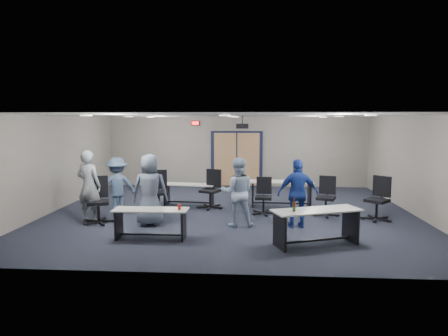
# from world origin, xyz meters

# --- Properties ---
(floor) EXTENTS (10.00, 10.00, 0.00)m
(floor) POSITION_xyz_m (0.00, 0.00, 0.00)
(floor) COLOR black
(floor) RESTS_ON ground
(back_wall) EXTENTS (10.00, 0.04, 2.70)m
(back_wall) POSITION_xyz_m (0.00, 4.50, 1.35)
(back_wall) COLOR gray
(back_wall) RESTS_ON floor
(front_wall) EXTENTS (10.00, 0.04, 2.70)m
(front_wall) POSITION_xyz_m (0.00, -4.50, 1.35)
(front_wall) COLOR gray
(front_wall) RESTS_ON floor
(left_wall) EXTENTS (0.04, 9.00, 2.70)m
(left_wall) POSITION_xyz_m (-5.00, 0.00, 1.35)
(left_wall) COLOR gray
(left_wall) RESTS_ON floor
(right_wall) EXTENTS (0.04, 9.00, 2.70)m
(right_wall) POSITION_xyz_m (5.00, 0.00, 1.35)
(right_wall) COLOR gray
(right_wall) RESTS_ON floor
(ceiling) EXTENTS (10.00, 9.00, 0.04)m
(ceiling) POSITION_xyz_m (0.00, 0.00, 2.70)
(ceiling) COLOR white
(ceiling) RESTS_ON back_wall
(double_door) EXTENTS (2.00, 0.07, 2.20)m
(double_door) POSITION_xyz_m (0.00, 4.46, 1.05)
(double_door) COLOR black
(double_door) RESTS_ON back_wall
(exit_sign) EXTENTS (0.32, 0.07, 0.18)m
(exit_sign) POSITION_xyz_m (-1.60, 4.44, 2.45)
(exit_sign) COLOR black
(exit_sign) RESTS_ON back_wall
(ceiling_projector) EXTENTS (0.35, 0.32, 0.37)m
(ceiling_projector) POSITION_xyz_m (0.30, 0.50, 2.40)
(ceiling_projector) COLOR black
(ceiling_projector) RESTS_ON ceiling
(ceiling_can_lights) EXTENTS (6.24, 5.74, 0.02)m
(ceiling_can_lights) POSITION_xyz_m (0.00, 0.25, 2.67)
(ceiling_can_lights) COLOR white
(ceiling_can_lights) RESTS_ON ceiling
(table_front_left) EXTENTS (1.62, 0.55, 0.76)m
(table_front_left) POSITION_xyz_m (-1.60, -2.58, 0.45)
(table_front_left) COLOR #A7A59E
(table_front_left) RESTS_ON floor
(table_front_right) EXTENTS (1.94, 1.21, 1.02)m
(table_front_right) POSITION_xyz_m (1.90, -2.80, 0.52)
(table_front_right) COLOR #A7A59E
(table_front_right) RESTS_ON floor
(table_back_left) EXTENTS (1.64, 0.71, 0.64)m
(table_back_left) POSITION_xyz_m (-1.32, 0.91, 0.44)
(table_back_left) COLOR #A7A59E
(table_back_left) RESTS_ON floor
(table_back_right) EXTENTS (1.90, 0.66, 0.76)m
(table_back_right) POSITION_xyz_m (1.45, 0.88, 0.52)
(table_back_right) COLOR #A7A59E
(table_back_right) RESTS_ON floor
(chair_back_a) EXTENTS (0.87, 0.87, 1.16)m
(chair_back_a) POSITION_xyz_m (-2.04, 0.01, 0.58)
(chair_back_a) COLOR black
(chair_back_a) RESTS_ON floor
(chair_back_b) EXTENTS (0.93, 0.93, 1.13)m
(chair_back_b) POSITION_xyz_m (-0.63, 0.49, 0.56)
(chair_back_b) COLOR black
(chair_back_b) RESTS_ON floor
(chair_back_c) EXTENTS (0.68, 0.68, 1.01)m
(chair_back_c) POSITION_xyz_m (0.90, -0.14, 0.50)
(chair_back_c) COLOR black
(chair_back_c) RESTS_ON floor
(chair_back_d) EXTENTS (0.85, 0.85, 1.06)m
(chair_back_d) POSITION_xyz_m (2.57, -0.22, 0.53)
(chair_back_d) COLOR black
(chair_back_d) RESTS_ON floor
(chair_loose_left) EXTENTS (0.93, 0.93, 1.17)m
(chair_loose_left) POSITION_xyz_m (-3.24, -1.39, 0.58)
(chair_loose_left) COLOR black
(chair_loose_left) RESTS_ON floor
(chair_loose_right) EXTENTS (1.01, 1.01, 1.13)m
(chair_loose_right) POSITION_xyz_m (3.79, -0.62, 0.57)
(chair_loose_right) COLOR black
(chair_loose_right) RESTS_ON floor
(person_gray) EXTENTS (0.76, 0.59, 1.83)m
(person_gray) POSITION_xyz_m (-3.54, -1.23, 0.92)
(person_gray) COLOR gray
(person_gray) RESTS_ON floor
(person_plaid) EXTENTS (0.91, 0.65, 1.76)m
(person_plaid) POSITION_xyz_m (-1.90, -1.47, 0.88)
(person_plaid) COLOR #4F5B6D
(person_plaid) RESTS_ON floor
(person_lightblue) EXTENTS (0.86, 0.70, 1.68)m
(person_lightblue) POSITION_xyz_m (0.23, -1.41, 0.84)
(person_lightblue) COLOR #A2B8D6
(person_lightblue) RESTS_ON floor
(person_navy) EXTENTS (0.99, 0.46, 1.65)m
(person_navy) POSITION_xyz_m (1.68, -1.44, 0.83)
(person_navy) COLOR navy
(person_navy) RESTS_ON floor
(person_back) EXTENTS (1.18, 0.97, 1.58)m
(person_back) POSITION_xyz_m (-3.05, -0.52, 0.79)
(person_back) COLOR #455C7C
(person_back) RESTS_ON floor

